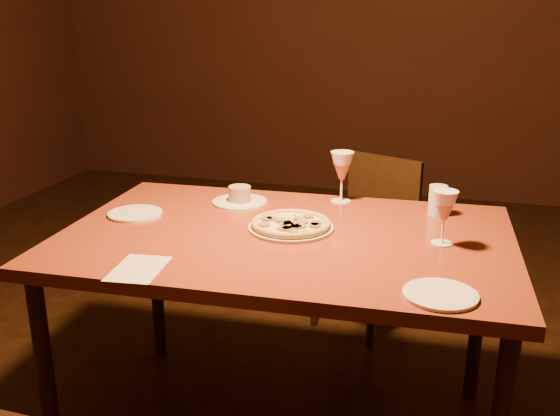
# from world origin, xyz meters

# --- Properties ---
(back_wall) EXTENTS (6.00, 0.04, 3.00)m
(back_wall) POSITION_xyz_m (0.00, 3.50, 1.50)
(back_wall) COLOR #341710
(back_wall) RESTS_ON floor
(dining_table) EXTENTS (1.56, 1.04, 0.81)m
(dining_table) POSITION_xyz_m (-0.02, 0.15, 0.74)
(dining_table) COLOR maroon
(dining_table) RESTS_ON floor
(chair_far) EXTENTS (0.53, 0.53, 0.84)m
(chair_far) POSITION_xyz_m (0.13, 1.16, 0.47)
(chair_far) COLOR black
(chair_far) RESTS_ON floor
(pizza_plate) EXTENTS (0.30, 0.30, 0.03)m
(pizza_plate) POSITION_xyz_m (-0.02, 0.20, 0.83)
(pizza_plate) COLOR white
(pizza_plate) RESTS_ON dining_table
(ramekin_saucer) EXTENTS (0.21, 0.21, 0.07)m
(ramekin_saucer) POSITION_xyz_m (-0.29, 0.43, 0.83)
(ramekin_saucer) COLOR white
(ramekin_saucer) RESTS_ON dining_table
(wine_glass_far) EXTENTS (0.09, 0.09, 0.20)m
(wine_glass_far) POSITION_xyz_m (0.09, 0.56, 0.91)
(wine_glass_far) COLOR #C77352
(wine_glass_far) RESTS_ON dining_table
(wine_glass_right) EXTENTS (0.08, 0.08, 0.18)m
(wine_glass_right) POSITION_xyz_m (0.49, 0.20, 0.90)
(wine_glass_right) COLOR #C77352
(wine_glass_right) RESTS_ON dining_table
(water_tumbler) EXTENTS (0.07, 0.07, 0.11)m
(water_tumbler) POSITION_xyz_m (0.46, 0.50, 0.87)
(water_tumbler) COLOR silver
(water_tumbler) RESTS_ON dining_table
(side_plate_left) EXTENTS (0.20, 0.20, 0.01)m
(side_plate_left) POSITION_xyz_m (-0.61, 0.19, 0.82)
(side_plate_left) COLOR white
(side_plate_left) RESTS_ON dining_table
(side_plate_near) EXTENTS (0.20, 0.20, 0.01)m
(side_plate_near) POSITION_xyz_m (0.50, -0.20, 0.82)
(side_plate_near) COLOR white
(side_plate_near) RESTS_ON dining_table
(menu_card) EXTENTS (0.16, 0.22, 0.00)m
(menu_card) POSITION_xyz_m (-0.36, -0.26, 0.81)
(menu_card) COLOR beige
(menu_card) RESTS_ON dining_table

